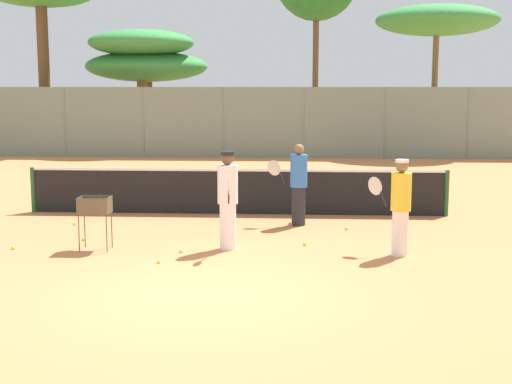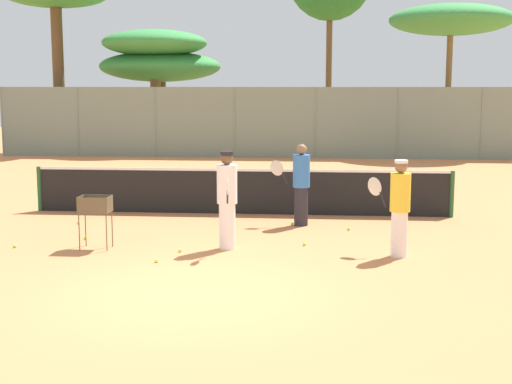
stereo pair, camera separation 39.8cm
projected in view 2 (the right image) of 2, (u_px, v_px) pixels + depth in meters
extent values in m
plane|color=#D37F4C|center=(192.00, 294.00, 10.33)|extent=(80.00, 80.00, 0.00)
cylinder|color=#26592D|center=(39.00, 189.00, 17.08)|extent=(0.10, 0.10, 1.07)
cylinder|color=#26592D|center=(452.00, 194.00, 16.24)|extent=(0.10, 0.10, 1.07)
cube|color=black|center=(240.00, 193.00, 16.67)|extent=(9.71, 0.01, 1.01)
cube|color=white|center=(240.00, 170.00, 16.59)|extent=(9.71, 0.02, 0.06)
cylinder|color=gray|center=(2.00, 121.00, 30.44)|extent=(0.08, 0.08, 2.92)
cylinder|color=gray|center=(78.00, 122.00, 30.15)|extent=(0.08, 0.08, 2.92)
cylinder|color=gray|center=(156.00, 122.00, 29.86)|extent=(0.08, 0.08, 2.92)
cylinder|color=gray|center=(235.00, 122.00, 29.57)|extent=(0.08, 0.08, 2.92)
cylinder|color=gray|center=(315.00, 123.00, 29.29)|extent=(0.08, 0.08, 2.92)
cylinder|color=gray|center=(398.00, 123.00, 29.00)|extent=(0.08, 0.08, 2.92)
cylinder|color=gray|center=(481.00, 124.00, 28.71)|extent=(0.08, 0.08, 2.92)
cube|color=gray|center=(275.00, 123.00, 29.43)|extent=(23.39, 0.01, 2.92)
cylinder|color=brown|center=(59.00, 80.00, 32.04)|extent=(0.51, 0.51, 6.41)
cylinder|color=brown|center=(156.00, 104.00, 32.60)|extent=(0.49, 0.49, 4.29)
ellipsoid|color=#388E42|center=(155.00, 43.00, 32.19)|extent=(4.73, 4.73, 1.18)
cylinder|color=brown|center=(329.00, 77.00, 33.46)|extent=(0.28, 0.28, 6.73)
cylinder|color=brown|center=(161.00, 115.00, 33.82)|extent=(0.48, 0.48, 3.15)
ellipsoid|color=#388E42|center=(160.00, 67.00, 33.48)|extent=(5.67, 5.67, 1.42)
cylinder|color=brown|center=(448.00, 95.00, 30.92)|extent=(0.26, 0.26, 5.10)
ellipsoid|color=#388E42|center=(451.00, 20.00, 30.45)|extent=(5.26, 5.26, 1.32)
cylinder|color=white|center=(399.00, 234.00, 12.52)|extent=(0.29, 0.29, 0.81)
cylinder|color=yellow|center=(400.00, 192.00, 12.41)|extent=(0.35, 0.35, 0.67)
sphere|color=#8C6647|center=(401.00, 167.00, 12.34)|extent=(0.22, 0.22, 0.22)
cylinder|color=white|center=(401.00, 162.00, 12.33)|extent=(0.23, 0.23, 0.05)
cylinder|color=black|center=(383.00, 200.00, 12.67)|extent=(0.13, 0.11, 0.27)
ellipsoid|color=silver|center=(375.00, 186.00, 12.76)|extent=(0.33, 0.27, 0.43)
cylinder|color=#26262D|center=(301.00, 206.00, 15.31)|extent=(0.30, 0.30, 0.83)
cylinder|color=blue|center=(301.00, 171.00, 15.20)|extent=(0.37, 0.37, 0.70)
sphere|color=#8C6647|center=(302.00, 149.00, 15.13)|extent=(0.23, 0.23, 0.23)
cylinder|color=black|center=(285.00, 178.00, 15.33)|extent=(0.15, 0.06, 0.27)
ellipsoid|color=silver|center=(277.00, 168.00, 15.34)|extent=(0.40, 0.11, 0.43)
cylinder|color=white|center=(227.00, 226.00, 13.11)|extent=(0.30, 0.30, 0.85)
cylinder|color=white|center=(227.00, 184.00, 13.00)|extent=(0.37, 0.37, 0.71)
sphere|color=brown|center=(227.00, 158.00, 12.93)|extent=(0.23, 0.23, 0.23)
cylinder|color=black|center=(227.00, 153.00, 12.91)|extent=(0.24, 0.24, 0.06)
cylinder|color=black|center=(227.00, 197.00, 12.66)|extent=(0.05, 0.15, 0.27)
ellipsoid|color=silver|center=(228.00, 186.00, 12.45)|extent=(0.09, 0.40, 0.43)
cylinder|color=brown|center=(79.00, 232.00, 12.99)|extent=(0.02, 0.02, 0.68)
cylinder|color=brown|center=(107.00, 233.00, 12.95)|extent=(0.02, 0.02, 0.68)
cylinder|color=brown|center=(86.00, 228.00, 13.35)|extent=(0.02, 0.02, 0.68)
cylinder|color=brown|center=(112.00, 229.00, 13.30)|extent=(0.02, 0.02, 0.68)
cube|color=brown|center=(95.00, 212.00, 13.10)|extent=(0.55, 0.40, 0.01)
cube|color=brown|center=(92.00, 206.00, 12.88)|extent=(0.55, 0.01, 0.30)
cube|color=brown|center=(98.00, 202.00, 13.27)|extent=(0.55, 0.01, 0.30)
cube|color=brown|center=(80.00, 204.00, 13.10)|extent=(0.01, 0.40, 0.30)
cube|color=brown|center=(110.00, 204.00, 13.05)|extent=(0.01, 0.40, 0.30)
sphere|color=#D1E54C|center=(87.00, 208.00, 12.97)|extent=(0.07, 0.07, 0.07)
sphere|color=#D1E54C|center=(93.00, 206.00, 13.19)|extent=(0.07, 0.07, 0.07)
sphere|color=#D1E54C|center=(83.00, 208.00, 12.97)|extent=(0.07, 0.07, 0.07)
sphere|color=#D1E54C|center=(100.00, 208.00, 12.97)|extent=(0.07, 0.07, 0.07)
sphere|color=#D1E54C|center=(97.00, 207.00, 13.07)|extent=(0.07, 0.07, 0.07)
sphere|color=#D1E54C|center=(98.00, 206.00, 13.14)|extent=(0.07, 0.07, 0.07)
sphere|color=#D1E54C|center=(92.00, 207.00, 13.08)|extent=(0.07, 0.07, 0.07)
sphere|color=#D1E54C|center=(90.00, 209.00, 13.14)|extent=(0.07, 0.07, 0.07)
sphere|color=#D1E54C|center=(90.00, 208.00, 13.01)|extent=(0.07, 0.07, 0.07)
sphere|color=#D1E54C|center=(103.00, 207.00, 13.09)|extent=(0.07, 0.07, 0.07)
sphere|color=#D1E54C|center=(92.00, 207.00, 13.10)|extent=(0.07, 0.07, 0.07)
sphere|color=#D1E54C|center=(89.00, 210.00, 13.03)|extent=(0.07, 0.07, 0.07)
sphere|color=#D1E54C|center=(87.00, 210.00, 13.11)|extent=(0.07, 0.07, 0.07)
sphere|color=#D1E54C|center=(89.00, 207.00, 13.12)|extent=(0.07, 0.07, 0.07)
sphere|color=#D1E54C|center=(157.00, 261.00, 12.14)|extent=(0.07, 0.07, 0.07)
sphere|color=#D1E54C|center=(305.00, 244.00, 13.41)|extent=(0.07, 0.07, 0.07)
sphere|color=#D1E54C|center=(292.00, 223.00, 15.43)|extent=(0.07, 0.07, 0.07)
sphere|color=#D1E54C|center=(349.00, 229.00, 14.84)|extent=(0.07, 0.07, 0.07)
sphere|color=#D1E54C|center=(15.00, 246.00, 13.25)|extent=(0.07, 0.07, 0.07)
sphere|color=#D1E54C|center=(79.00, 222.00, 15.52)|extent=(0.07, 0.07, 0.07)
sphere|color=#D1E54C|center=(85.00, 238.00, 13.95)|extent=(0.07, 0.07, 0.07)
sphere|color=#D1E54C|center=(180.00, 250.00, 12.90)|extent=(0.07, 0.07, 0.07)
cube|color=#232328|center=(290.00, 139.00, 34.31)|extent=(4.20, 1.70, 0.90)
cube|color=#33383D|center=(285.00, 122.00, 34.21)|extent=(2.20, 1.50, 0.70)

